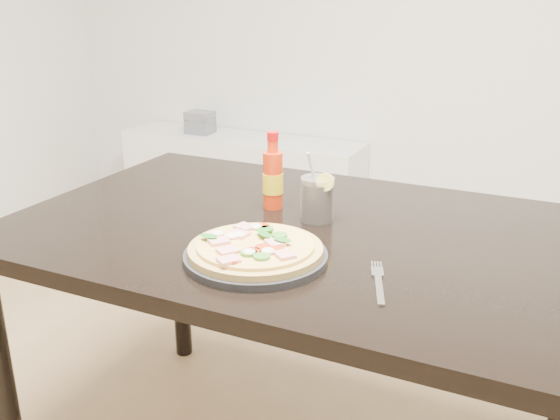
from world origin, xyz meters
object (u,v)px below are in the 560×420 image
at_px(hot_sauce_bottle, 273,178).
at_px(fork, 378,281).
at_px(dining_table, 301,258).
at_px(pizza, 255,248).
at_px(plate, 256,256).
at_px(cola_cup, 317,200).
at_px(media_console, 241,179).

height_order(hot_sauce_bottle, fork, hot_sauce_bottle).
distance_m(dining_table, fork, 0.34).
relative_size(dining_table, fork, 7.67).
distance_m(dining_table, pizza, 0.25).
bearing_deg(fork, plate, 161.80).
bearing_deg(pizza, fork, 1.90).
xyz_separation_m(pizza, cola_cup, (0.03, 0.28, 0.02)).
distance_m(pizza, hot_sauce_bottle, 0.34).
xyz_separation_m(dining_table, cola_cup, (0.02, 0.06, 0.14)).
distance_m(fork, media_console, 2.42).
bearing_deg(hot_sauce_bottle, media_console, 121.56).
distance_m(pizza, cola_cup, 0.28).
height_order(dining_table, pizza, pizza).
bearing_deg(pizza, plate, 29.33).
distance_m(plate, cola_cup, 0.28).
bearing_deg(dining_table, cola_cup, 73.31).
height_order(cola_cup, media_console, cola_cup).
height_order(pizza, fork, pizza).
xyz_separation_m(pizza, fork, (0.27, 0.01, -0.02)).
bearing_deg(pizza, cola_cup, 84.51).
height_order(fork, media_console, fork).
relative_size(dining_table, hot_sauce_bottle, 7.00).
bearing_deg(dining_table, fork, -39.74).
bearing_deg(pizza, hot_sauce_bottle, 109.52).
height_order(plate, media_console, plate).
bearing_deg(plate, cola_cup, 84.74).
height_order(dining_table, media_console, dining_table).
bearing_deg(media_console, hot_sauce_bottle, -58.44).
bearing_deg(cola_cup, plate, -95.26).
bearing_deg(hot_sauce_bottle, fork, -38.99).
distance_m(pizza, media_console, 2.29).
height_order(dining_table, plate, plate).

